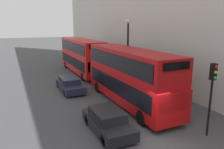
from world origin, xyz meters
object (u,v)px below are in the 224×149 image
(bus_second_in_queue, at_px, (82,55))
(car_hatchback, at_px, (70,84))
(traffic_light, at_px, (212,85))
(car_dark_sedan, at_px, (108,120))
(bus_leading, at_px, (129,74))

(bus_second_in_queue, relative_size, car_hatchback, 2.45)
(traffic_light, bearing_deg, bus_second_in_queue, 94.59)
(car_dark_sedan, bearing_deg, bus_leading, 46.48)
(bus_leading, xyz_separation_m, car_hatchback, (-3.40, 5.38, -1.71))
(car_dark_sedan, distance_m, traffic_light, 6.14)
(car_hatchback, height_order, traffic_light, traffic_light)
(car_dark_sedan, bearing_deg, traffic_light, -30.30)
(bus_second_in_queue, bearing_deg, car_dark_sedan, -101.99)
(traffic_light, bearing_deg, car_hatchback, 112.56)
(bus_leading, height_order, traffic_light, bus_leading)
(bus_leading, relative_size, traffic_light, 2.57)
(car_hatchback, relative_size, traffic_light, 1.11)
(bus_leading, distance_m, car_hatchback, 6.59)
(bus_leading, bearing_deg, traffic_light, -76.77)
(bus_leading, xyz_separation_m, traffic_light, (1.52, -6.45, 0.61))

